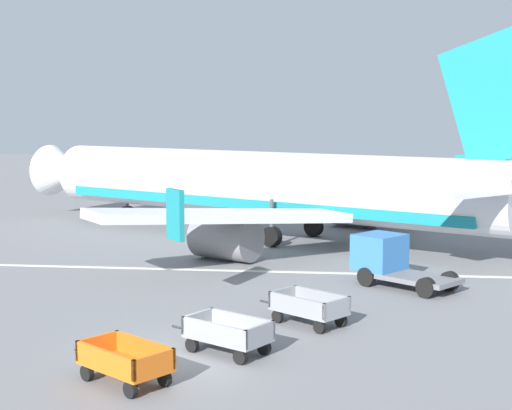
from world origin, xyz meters
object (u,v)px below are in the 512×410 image
baggage_cart_second_in_row (227,334)px  baggage_cart_third_in_row (309,307)px  baggage_cart_nearest (125,361)px  service_truck_beside_carts (389,259)px  airplane (272,186)px

baggage_cart_second_in_row → baggage_cart_third_in_row: bearing=56.7°
baggage_cart_nearest → service_truck_beside_carts: bearing=59.5°
baggage_cart_nearest → service_truck_beside_carts: 14.95m
baggage_cart_second_in_row → airplane: bearing=92.1°
baggage_cart_nearest → service_truck_beside_carts: size_ratio=0.72×
airplane → baggage_cart_third_in_row: (3.02, -17.86, -2.45)m
baggage_cart_second_in_row → service_truck_beside_carts: bearing=62.1°
airplane → baggage_cart_nearest: bearing=-93.7°
baggage_cart_nearest → baggage_cart_third_in_row: (4.57, 6.33, 0.00)m
baggage_cart_second_in_row → service_truck_beside_carts: (5.28, 9.99, 0.50)m
baggage_cart_second_in_row → baggage_cart_nearest: bearing=-128.7°
baggage_cart_second_in_row → service_truck_beside_carts: 11.31m
baggage_cart_second_in_row → baggage_cart_third_in_row: size_ratio=1.05×
baggage_cart_third_in_row → service_truck_beside_carts: size_ratio=0.71×
airplane → baggage_cart_second_in_row: (0.76, -21.30, -2.45)m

